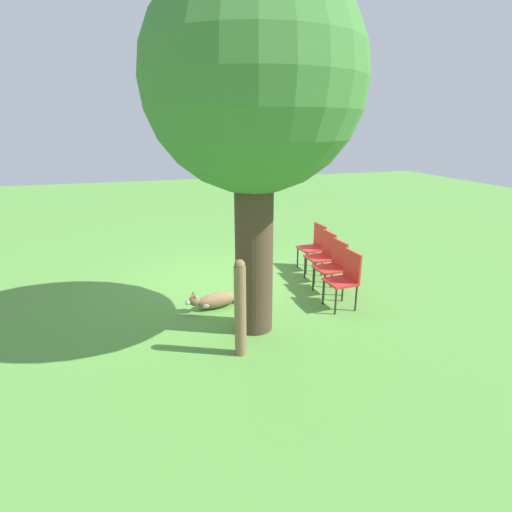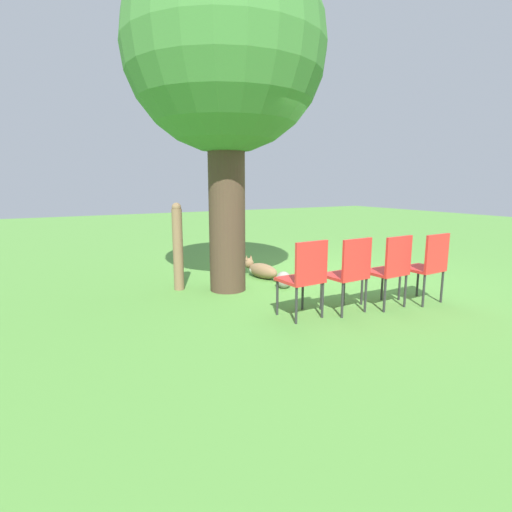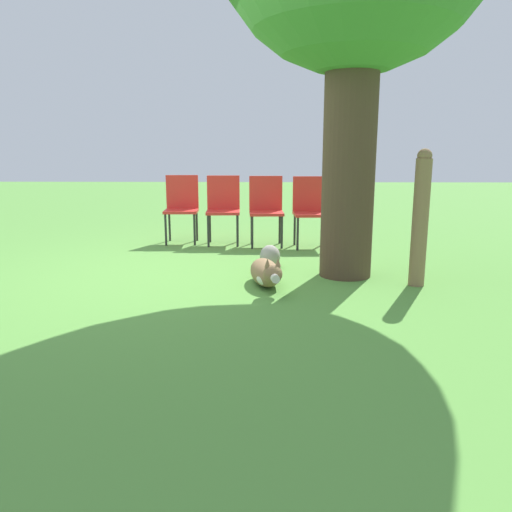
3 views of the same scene
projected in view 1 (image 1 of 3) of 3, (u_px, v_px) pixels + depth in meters
The scene contains 9 objects.
ground_plane at pixel (231, 288), 7.05m from camera, with size 30.00×30.00×0.00m, color #56933D.
oak_tree at pixel (254, 86), 4.71m from camera, with size 2.67×2.67×4.59m.
dog at pixel (213, 301), 6.27m from camera, with size 1.07×0.37×0.33m.
fence_post at pixel (240, 308), 4.85m from camera, with size 0.15×0.15×1.26m.
red_chair_0 at pixel (315, 244), 7.84m from camera, with size 0.44×0.46×0.91m.
red_chair_1 at pixel (323, 253), 7.29m from camera, with size 0.44×0.46×0.91m.
red_chair_2 at pixel (333, 264), 6.74m from camera, with size 0.44×0.46×0.91m.
red_chair_3 at pixel (345, 276), 6.19m from camera, with size 0.44×0.46×0.91m.
garden_rock at pixel (259, 296), 6.45m from camera, with size 0.25×0.22×0.25m.
Camera 1 is at (1.50, 6.35, 2.76)m, focal length 28.00 mm.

